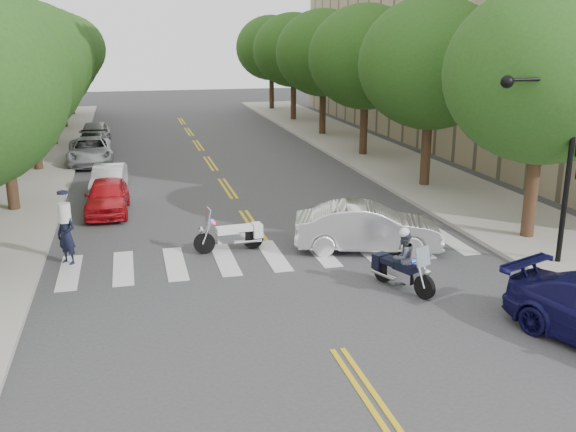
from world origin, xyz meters
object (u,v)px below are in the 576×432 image
object	(u,v)px
motorcycle_parked	(235,235)
convertible	(368,227)
officer_standing	(66,235)
motorcycle_police	(402,262)

from	to	relation	value
motorcycle_parked	convertible	world-z (taller)	convertible
officer_standing	convertible	xyz separation A→B (m)	(9.36, -1.04, -0.15)
motorcycle_police	officer_standing	world-z (taller)	officer_standing
officer_standing	motorcycle_police	bearing A→B (deg)	17.25
motorcycle_police	motorcycle_parked	distance (m)	5.87
convertible	officer_standing	bearing A→B (deg)	100.33
motorcycle_police	officer_standing	size ratio (longest dim) A/B	1.14
motorcycle_parked	officer_standing	size ratio (longest dim) A/B	1.25
officer_standing	motorcycle_parked	bearing A→B (deg)	43.11
motorcycle_parked	officer_standing	world-z (taller)	officer_standing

